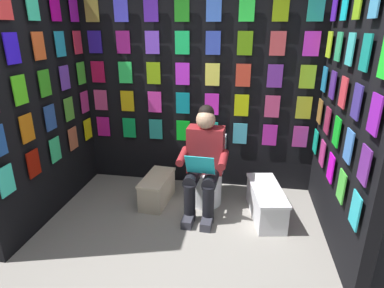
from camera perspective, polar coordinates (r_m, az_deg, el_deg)
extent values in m
plane|color=gray|center=(2.85, -5.25, -23.58)|extent=(30.00, 30.00, 0.00)
cube|color=black|center=(3.98, 1.13, 9.68)|extent=(2.98, 0.10, 2.48)
cube|color=#B51582|center=(4.39, -15.56, 3.04)|extent=(0.17, 0.01, 0.26)
cube|color=#0CA047|center=(4.25, -11.15, 2.85)|extent=(0.17, 0.01, 0.26)
cube|color=teal|center=(4.14, -6.49, 2.64)|extent=(0.17, 0.01, 0.26)
cube|color=#0AB31E|center=(4.06, -1.60, 2.40)|extent=(0.17, 0.01, 0.26)
cube|color=#19A790|center=(4.01, 3.44, 2.14)|extent=(0.17, 0.01, 0.26)
cube|color=#3EA3BB|center=(3.99, 8.58, 1.85)|extent=(0.17, 0.01, 0.26)
cube|color=#A91F96|center=(4.00, 13.72, 1.55)|extent=(0.17, 0.01, 0.26)
cube|color=#A82F86|center=(4.04, 18.79, 1.24)|extent=(0.17, 0.01, 0.26)
cube|color=#BF3E74|center=(4.30, -16.00, 7.57)|extent=(0.17, 0.01, 0.26)
cube|color=gold|center=(4.16, -11.49, 7.54)|extent=(0.17, 0.01, 0.26)
cube|color=#D331A1|center=(4.05, -6.69, 7.46)|extent=(0.17, 0.01, 0.26)
cube|color=#0B8A99|center=(3.96, -1.65, 7.31)|extent=(0.17, 0.01, 0.26)
cube|color=#D428C6|center=(3.91, 3.55, 7.11)|extent=(0.17, 0.01, 0.26)
cube|color=#B9C70C|center=(3.89, 8.85, 6.84)|extent=(0.17, 0.01, 0.26)
cube|color=#BC3B6D|center=(3.90, 14.15, 6.51)|extent=(0.17, 0.01, 0.26)
cube|color=#A0A725|center=(3.95, 19.37, 6.13)|extent=(0.17, 0.01, 0.26)
cube|color=#B10F3E|center=(4.24, -16.47, 12.26)|extent=(0.17, 0.01, 0.26)
cube|color=#2EE55D|center=(4.10, -11.84, 12.40)|extent=(0.17, 0.01, 0.26)
cube|color=#7FAE11|center=(3.98, -6.90, 12.46)|extent=(0.17, 0.01, 0.26)
cube|color=#CC2CE9|center=(3.90, -1.71, 12.42)|extent=(0.17, 0.01, 0.26)
cube|color=#F0E852|center=(3.85, 3.67, 12.28)|extent=(0.17, 0.01, 0.26)
cube|color=red|center=(3.83, 9.14, 12.03)|extent=(0.17, 0.01, 0.26)
cube|color=#682A91|center=(3.84, 14.61, 11.68)|extent=(0.17, 0.01, 0.26)
cube|color=#8CB620|center=(3.89, 19.98, 11.22)|extent=(0.17, 0.01, 0.26)
cube|color=#2A1993|center=(4.21, -16.97, 17.06)|extent=(0.17, 0.01, 0.26)
cube|color=#8C196F|center=(4.07, -12.21, 17.37)|extent=(0.17, 0.01, 0.26)
cube|color=#7D46E7|center=(3.95, -7.12, 17.58)|extent=(0.17, 0.01, 0.26)
cube|color=#1AD664|center=(3.87, -1.76, 17.66)|extent=(0.17, 0.01, 0.26)
cube|color=blue|center=(3.81, 3.79, 17.59)|extent=(0.17, 0.01, 0.26)
cube|color=#578E0F|center=(3.79, 9.45, 17.36)|extent=(0.17, 0.01, 0.26)
cube|color=#C44147|center=(3.81, 15.10, 16.98)|extent=(0.17, 0.01, 0.26)
cube|color=#C62ACE|center=(3.85, 20.64, 16.44)|extent=(0.17, 0.01, 0.26)
cube|color=olive|center=(4.21, -17.49, 21.88)|extent=(0.17, 0.01, 0.26)
cube|color=#4946ED|center=(4.07, -12.61, 22.38)|extent=(0.17, 0.01, 0.26)
cube|color=#5522B4|center=(3.95, -7.36, 22.74)|extent=(0.17, 0.01, 0.26)
cube|color=#20921C|center=(3.87, -1.82, 22.94)|extent=(0.17, 0.01, 0.26)
cube|color=#3E6FE3|center=(3.81, 3.93, 22.95)|extent=(0.17, 0.01, 0.26)
cube|color=#2AEC41|center=(3.79, 9.78, 22.74)|extent=(0.17, 0.01, 0.26)
cube|color=#83A40F|center=(3.81, 15.62, 22.32)|extent=(0.17, 0.01, 0.26)
cube|color=teal|center=(3.85, 21.33, 21.70)|extent=(0.17, 0.01, 0.26)
cube|color=black|center=(3.13, 26.38, 4.62)|extent=(0.10, 1.85, 2.48)
cube|color=#11AD8A|center=(3.94, 21.21, 0.44)|extent=(0.01, 0.17, 0.26)
cube|color=#BD3180|center=(3.60, 22.28, -1.54)|extent=(0.01, 0.17, 0.26)
cube|color=#E411E2|center=(3.26, 23.57, -3.94)|extent=(0.01, 0.17, 0.26)
cube|color=green|center=(2.94, 25.16, -6.87)|extent=(0.01, 0.17, 0.26)
cube|color=#2AC1D0|center=(2.62, 27.17, -10.51)|extent=(0.01, 0.17, 0.26)
cube|color=olive|center=(3.84, 21.88, 5.45)|extent=(0.01, 0.17, 0.26)
cube|color=#97244A|center=(3.49, 23.05, 3.90)|extent=(0.01, 0.17, 0.26)
cube|color=green|center=(3.14, 24.47, 2.01)|extent=(0.01, 0.17, 0.26)
cube|color=#4584DE|center=(2.80, 26.23, -0.34)|extent=(0.01, 0.17, 0.26)
cube|color=#6B288F|center=(2.47, 28.47, -3.33)|extent=(0.01, 0.17, 0.26)
cube|color=#1E7DBB|center=(3.78, 22.59, 10.67)|extent=(0.01, 0.17, 0.26)
cube|color=#4C2490|center=(3.42, 23.87, 9.63)|extent=(0.01, 0.17, 0.26)
cube|color=#DD3745|center=(3.06, 25.43, 8.35)|extent=(0.01, 0.17, 0.26)
cube|color=#3E308F|center=(2.71, 27.39, 6.73)|extent=(0.01, 0.17, 0.26)
cube|color=purple|center=(2.37, 29.90, 4.62)|extent=(0.01, 0.17, 0.26)
cube|color=#B1ED22|center=(3.74, 23.34, 16.03)|extent=(0.01, 0.17, 0.26)
cube|color=#2EB872|center=(3.38, 24.74, 15.55)|extent=(0.01, 0.17, 0.26)
cube|color=#3DC8C7|center=(3.02, 26.47, 14.94)|extent=(0.01, 0.17, 0.26)
cube|color=#149183|center=(2.67, 28.64, 14.16)|extent=(0.01, 0.17, 0.26)
cube|color=#5B1ECD|center=(3.74, 24.15, 21.43)|extent=(0.01, 0.17, 0.26)
cube|color=#17DEF0|center=(3.38, 25.68, 21.52)|extent=(0.01, 0.17, 0.26)
cube|color=#80B71B|center=(3.02, 27.59, 21.62)|extent=(0.01, 0.17, 0.26)
cube|color=black|center=(3.64, -25.50, 6.69)|extent=(0.10, 1.85, 2.48)
cube|color=#3DEAC8|center=(3.18, -30.27, -5.70)|extent=(0.01, 0.17, 0.26)
cube|color=#921408|center=(3.44, -26.47, -3.14)|extent=(0.01, 0.17, 0.26)
cube|color=#36CF7E|center=(3.73, -23.25, -0.95)|extent=(0.01, 0.17, 0.26)
cube|color=#C26140|center=(4.02, -20.49, 0.93)|extent=(0.01, 0.17, 0.26)
cube|color=yellow|center=(4.33, -18.12, 2.55)|extent=(0.01, 0.17, 0.26)
cube|color=orange|center=(3.33, -27.42, 2.50)|extent=(0.01, 0.17, 0.26)
cube|color=#294E99|center=(3.62, -24.02, 4.32)|extent=(0.01, 0.17, 0.26)
cube|color=#52A033|center=(3.93, -21.12, 5.84)|extent=(0.01, 0.17, 0.26)
cube|color=#B22C78|center=(4.24, -18.64, 7.13)|extent=(0.01, 0.17, 0.26)
cube|color=#50D71D|center=(3.26, -28.43, 8.48)|extent=(0.01, 0.17, 0.26)
cube|color=green|center=(3.55, -24.84, 9.84)|extent=(0.01, 0.17, 0.26)
cube|color=purple|center=(3.86, -21.80, 10.95)|extent=(0.01, 0.17, 0.26)
cube|color=green|center=(4.18, -19.19, 11.88)|extent=(0.01, 0.17, 0.26)
cube|color=#2D16F0|center=(3.22, -29.51, 14.66)|extent=(0.01, 0.17, 0.26)
cube|color=orange|center=(3.52, -25.71, 15.52)|extent=(0.01, 0.17, 0.26)
cube|color=#23A2C6|center=(3.83, -22.51, 16.20)|extent=(0.01, 0.17, 0.26)
cube|color=#E02C44|center=(4.15, -19.78, 16.73)|extent=(0.01, 0.17, 0.26)
cube|color=#ED3637|center=(3.22, -30.66, 20.92)|extent=(0.01, 0.17, 0.26)
cube|color=#39DFA7|center=(3.52, -26.65, 21.26)|extent=(0.01, 0.17, 0.26)
cube|color=#C10A92|center=(3.83, -23.27, 21.48)|extent=(0.01, 0.17, 0.26)
cube|color=#B317C5|center=(4.15, -20.39, 21.61)|extent=(0.01, 0.17, 0.26)
cylinder|color=white|center=(3.78, 2.41, -7.70)|extent=(0.38, 0.38, 0.40)
cylinder|color=white|center=(3.68, 2.46, -4.79)|extent=(0.41, 0.41, 0.02)
cube|color=white|center=(3.85, 3.17, -0.92)|extent=(0.39, 0.20, 0.36)
cylinder|color=white|center=(3.77, 2.95, -1.39)|extent=(0.39, 0.09, 0.39)
cube|color=maroon|center=(3.55, 2.47, -1.01)|extent=(0.41, 0.24, 0.52)
sphere|color=tan|center=(3.41, 2.47, 4.38)|extent=(0.21, 0.21, 0.21)
sphere|color=black|center=(3.42, 2.57, 5.61)|extent=(0.17, 0.17, 0.17)
cylinder|color=black|center=(3.45, 3.47, -6.10)|extent=(0.17, 0.41, 0.15)
cylinder|color=black|center=(3.48, 0.21, -5.81)|extent=(0.17, 0.41, 0.15)
cylinder|color=black|center=(3.41, 2.91, -10.85)|extent=(0.12, 0.12, 0.42)
cylinder|color=black|center=(3.44, -0.43, -10.50)|extent=(0.12, 0.12, 0.42)
cube|color=#33333D|center=(3.45, 2.69, -13.73)|extent=(0.12, 0.26, 0.09)
cube|color=#33333D|center=(3.48, -0.65, -13.36)|extent=(0.12, 0.26, 0.09)
cylinder|color=maroon|center=(3.37, 5.63, -2.79)|extent=(0.10, 0.31, 0.13)
cylinder|color=maroon|center=(3.44, -1.68, -2.19)|extent=(0.10, 0.31, 0.13)
cube|color=#22C9D8|center=(3.26, 1.42, -3.81)|extent=(0.31, 0.14, 0.23)
cube|color=beige|center=(3.83, -6.23, -8.24)|extent=(0.31, 0.59, 0.30)
cube|color=beige|center=(3.76, -6.32, -6.03)|extent=(0.32, 0.62, 0.03)
cube|color=silver|center=(3.63, 13.06, -10.34)|extent=(0.42, 0.78, 0.31)
cube|color=white|center=(3.54, 13.28, -7.95)|extent=(0.44, 0.82, 0.03)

